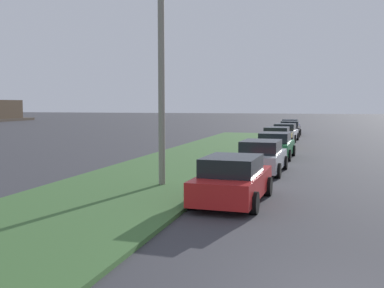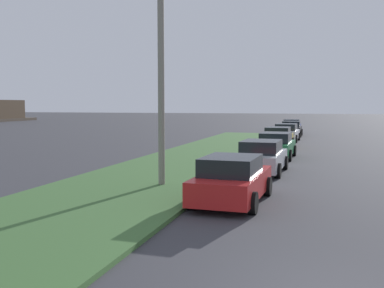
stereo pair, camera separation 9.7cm
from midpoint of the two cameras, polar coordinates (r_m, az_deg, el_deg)
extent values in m
cube|color=#3D6633|center=(18.49, -5.70, -4.36)|extent=(60.00, 6.00, 0.12)
cube|color=red|center=(14.27, 5.00, -5.06)|extent=(4.37, 1.96, 0.70)
cube|color=black|center=(13.98, 4.84, -2.68)|extent=(2.26, 1.68, 0.55)
cylinder|color=black|center=(15.82, 2.90, -4.98)|extent=(0.65, 0.24, 0.64)
cylinder|color=black|center=(15.46, 9.38, -5.27)|extent=(0.65, 0.24, 0.64)
cylinder|color=black|center=(13.27, -0.13, -6.91)|extent=(0.65, 0.24, 0.64)
cylinder|color=black|center=(12.84, 7.59, -7.35)|extent=(0.65, 0.24, 0.64)
cube|color=#B2B5BA|center=(20.57, 8.61, -2.01)|extent=(4.36, 1.94, 0.70)
cube|color=black|center=(20.30, 8.54, -0.33)|extent=(2.25, 1.67, 0.55)
cylinder|color=black|center=(22.07, 6.84, -2.17)|extent=(0.65, 0.24, 0.64)
cylinder|color=black|center=(21.81, 11.49, -2.32)|extent=(0.65, 0.24, 0.64)
cylinder|color=black|center=(19.45, 5.35, -3.12)|extent=(0.65, 0.24, 0.64)
cylinder|color=black|center=(19.15, 10.63, -3.31)|extent=(0.65, 0.24, 0.64)
cube|color=#1E6B38|center=(26.37, 10.34, -0.50)|extent=(4.36, 1.94, 0.70)
cube|color=black|center=(26.12, 10.31, 0.82)|extent=(2.25, 1.67, 0.55)
cylinder|color=black|center=(27.85, 8.85, -0.71)|extent=(0.65, 0.24, 0.64)
cylinder|color=black|center=(27.64, 12.54, -0.81)|extent=(0.65, 0.24, 0.64)
cylinder|color=black|center=(25.20, 7.91, -1.29)|extent=(0.65, 0.24, 0.64)
cylinder|color=black|center=(24.96, 11.99, -1.41)|extent=(0.65, 0.24, 0.64)
cube|color=gold|center=(32.80, 10.56, 0.56)|extent=(4.32, 1.86, 0.70)
cube|color=black|center=(32.56, 10.54, 1.63)|extent=(2.22, 1.63, 0.55)
cylinder|color=black|center=(34.26, 9.29, 0.34)|extent=(0.64, 0.23, 0.64)
cylinder|color=black|center=(34.08, 12.29, 0.27)|extent=(0.64, 0.23, 0.64)
cylinder|color=black|center=(31.59, 8.67, -0.04)|extent=(0.64, 0.23, 0.64)
cylinder|color=black|center=(31.40, 11.93, -0.12)|extent=(0.64, 0.23, 0.64)
cube|color=silver|center=(38.62, 11.58, 1.19)|extent=(4.36, 1.96, 0.70)
cube|color=black|center=(38.39, 11.56, 2.11)|extent=(2.26, 1.68, 0.55)
cylinder|color=black|center=(40.08, 10.50, 0.99)|extent=(0.65, 0.24, 0.64)
cylinder|color=black|center=(39.89, 13.07, 0.92)|extent=(0.65, 0.24, 0.64)
cylinder|color=black|center=(37.41, 9.98, 0.72)|extent=(0.65, 0.24, 0.64)
cylinder|color=black|center=(37.21, 12.72, 0.65)|extent=(0.65, 0.24, 0.64)
cube|color=black|center=(44.87, 12.16, 1.70)|extent=(4.30, 1.81, 0.70)
cube|color=black|center=(44.64, 12.16, 2.49)|extent=(2.20, 1.60, 0.55)
cylinder|color=black|center=(46.29, 11.15, 1.50)|extent=(0.64, 0.22, 0.64)
cylinder|color=black|center=(46.19, 13.37, 1.46)|extent=(0.64, 0.22, 0.64)
cylinder|color=black|center=(43.61, 10.87, 1.30)|extent=(0.64, 0.22, 0.64)
cylinder|color=black|center=(43.50, 13.23, 1.25)|extent=(0.64, 0.22, 0.64)
cube|color=#23389E|center=(50.29, 12.21, 2.04)|extent=(4.31, 1.82, 0.70)
cube|color=black|center=(50.06, 12.21, 2.74)|extent=(2.21, 1.61, 0.55)
cylinder|color=black|center=(51.71, 11.29, 1.86)|extent=(0.64, 0.22, 0.64)
cylinder|color=black|center=(51.61, 13.29, 1.81)|extent=(0.64, 0.22, 0.64)
cylinder|color=black|center=(49.02, 11.06, 1.69)|extent=(0.64, 0.22, 0.64)
cylinder|color=black|center=(48.91, 13.17, 1.65)|extent=(0.64, 0.22, 0.64)
cylinder|color=gray|center=(16.60, -4.03, 7.37)|extent=(0.24, 0.24, 7.50)
camera|label=1|loc=(0.05, -90.15, -0.01)|focal=42.39mm
camera|label=2|loc=(0.05, 89.85, 0.01)|focal=42.39mm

